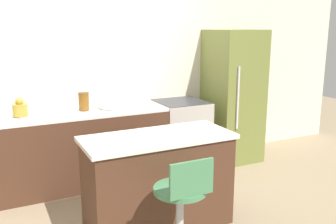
{
  "coord_description": "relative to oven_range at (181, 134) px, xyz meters",
  "views": [
    {
      "loc": [
        -1.18,
        -3.88,
        1.84
      ],
      "look_at": [
        0.57,
        -0.3,
        0.93
      ],
      "focal_mm": 40.0,
      "sensor_mm": 36.0,
      "label": 1
    }
  ],
  "objects": [
    {
      "name": "ground_plane",
      "position": [
        -1.06,
        -0.34,
        -0.45
      ],
      "size": [
        14.0,
        14.0,
        0.0
      ],
      "primitive_type": "plane",
      "color": "#998466"
    },
    {
      "name": "wall_back",
      "position": [
        -1.06,
        0.35,
        0.85
      ],
      "size": [
        8.0,
        0.06,
        2.6
      ],
      "color": "silver",
      "rests_on": "ground_plane"
    },
    {
      "name": "back_counter",
      "position": [
        -1.38,
        0.0,
        -0.0
      ],
      "size": [
        2.12,
        0.64,
        0.89
      ],
      "color": "#4C2D1E",
      "rests_on": "ground_plane"
    },
    {
      "name": "kitchen_island",
      "position": [
        -0.91,
        -1.27,
        -0.0
      ],
      "size": [
        1.37,
        0.6,
        0.88
      ],
      "color": "#4C2D1E",
      "rests_on": "ground_plane"
    },
    {
      "name": "oven_range",
      "position": [
        0.0,
        0.0,
        0.0
      ],
      "size": [
        0.63,
        0.65,
        0.89
      ],
      "color": "#B7B2A8",
      "rests_on": "ground_plane"
    },
    {
      "name": "refrigerator",
      "position": [
        0.8,
        -0.02,
        0.46
      ],
      "size": [
        0.65,
        0.71,
        1.8
      ],
      "color": "olive",
      "rests_on": "ground_plane"
    },
    {
      "name": "stool_chair",
      "position": [
        -0.98,
        -1.88,
        0.01
      ],
      "size": [
        0.42,
        0.42,
        0.9
      ],
      "color": "#B7B7BC",
      "rests_on": "ground_plane"
    },
    {
      "name": "kettle",
      "position": [
        -1.95,
        0.03,
        0.53
      ],
      "size": [
        0.16,
        0.16,
        0.21
      ],
      "color": "#B29333",
      "rests_on": "back_counter"
    },
    {
      "name": "mixing_bowl",
      "position": [
        -0.94,
        0.03,
        0.48
      ],
      "size": [
        0.3,
        0.3,
        0.07
      ],
      "color": "white",
      "rests_on": "back_counter"
    },
    {
      "name": "canister_jar",
      "position": [
        -1.26,
        0.03,
        0.55
      ],
      "size": [
        0.13,
        0.13,
        0.21
      ],
      "color": "brown",
      "rests_on": "back_counter"
    }
  ]
}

